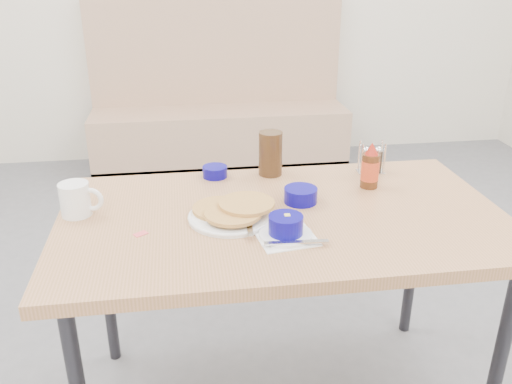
{
  "coord_description": "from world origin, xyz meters",
  "views": [
    {
      "loc": [
        -0.31,
        -1.26,
        1.5
      ],
      "look_at": [
        -0.08,
        0.29,
        0.82
      ],
      "focal_mm": 38.0,
      "sensor_mm": 36.0,
      "label": 1
    }
  ],
  "objects": [
    {
      "name": "grits_setting",
      "position": [
        -0.02,
        0.1,
        0.79
      ],
      "size": [
        0.2,
        0.19,
        0.07
      ],
      "rotation": [
        0.0,
        0.0,
        0.15
      ],
      "color": "white",
      "rests_on": "dining_table"
    },
    {
      "name": "creamer_bowl",
      "position": [
        -0.19,
        0.59,
        0.78
      ],
      "size": [
        0.09,
        0.09,
        0.04
      ],
      "rotation": [
        0.0,
        0.0,
        -0.25
      ],
      "color": "#090573",
      "rests_on": "dining_table"
    },
    {
      "name": "dining_table",
      "position": [
        0.0,
        0.25,
        0.7
      ],
      "size": [
        1.4,
        0.8,
        0.76
      ],
      "color": "#B47D53",
      "rests_on": "ground"
    },
    {
      "name": "syrup_bottle",
      "position": [
        0.34,
        0.42,
        0.83
      ],
      "size": [
        0.06,
        0.06,
        0.16
      ],
      "rotation": [
        0.0,
        0.0,
        0.06
      ],
      "color": "#47230F",
      "rests_on": "dining_table"
    },
    {
      "name": "butter_bowl",
      "position": [
        0.07,
        0.33,
        0.78
      ],
      "size": [
        0.11,
        0.11,
        0.05
      ],
      "rotation": [
        0.0,
        0.0,
        -0.05
      ],
      "color": "#090573",
      "rests_on": "dining_table"
    },
    {
      "name": "coffee_mug",
      "position": [
        -0.64,
        0.33,
        0.81
      ],
      "size": [
        0.14,
        0.09,
        0.11
      ],
      "rotation": [
        0.0,
        0.0,
        -0.2
      ],
      "color": "white",
      "rests_on": "dining_table"
    },
    {
      "name": "condiment_caddy",
      "position": [
        0.39,
        0.55,
        0.8
      ],
      "size": [
        0.1,
        0.07,
        0.12
      ],
      "rotation": [
        0.0,
        0.0,
        -0.08
      ],
      "color": "silver",
      "rests_on": "dining_table"
    },
    {
      "name": "amber_tumbler",
      "position": [
        0.02,
        0.59,
        0.84
      ],
      "size": [
        0.09,
        0.09,
        0.16
      ],
      "primitive_type": "cylinder",
      "rotation": [
        0.0,
        0.0,
        0.05
      ],
      "color": "#392412",
      "rests_on": "dining_table"
    },
    {
      "name": "booth_bench",
      "position": [
        0.0,
        2.78,
        0.35
      ],
      "size": [
        1.9,
        0.56,
        1.22
      ],
      "color": "tan",
      "rests_on": "ground"
    },
    {
      "name": "sugar_wrapper",
      "position": [
        -0.44,
        0.17,
        0.76
      ],
      "size": [
        0.05,
        0.04,
        0.0
      ],
      "primitive_type": "cube",
      "rotation": [
        0.0,
        0.0,
        0.59
      ],
      "color": "#EE4F56",
      "rests_on": "dining_table"
    },
    {
      "name": "pancake_plate",
      "position": [
        -0.16,
        0.24,
        0.78
      ],
      "size": [
        0.27,
        0.29,
        0.05
      ],
      "rotation": [
        0.0,
        0.0,
        -0.4
      ],
      "color": "white",
      "rests_on": "dining_table"
    }
  ]
}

